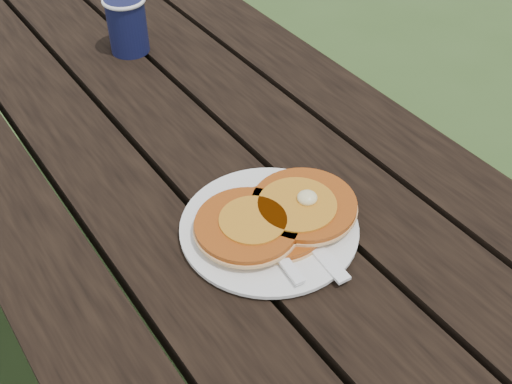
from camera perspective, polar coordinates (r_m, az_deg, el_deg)
ground at (r=1.69m, az=-5.20°, el=-15.00°), size 60.00×60.00×0.00m
picnic_table at (r=1.40m, az=-6.13°, el=-6.84°), size 1.36×1.80×0.75m
plate at (r=0.93m, az=1.17°, el=-3.26°), size 0.31×0.31×0.01m
pancake_stack at (r=0.92m, az=1.96°, el=-2.14°), size 0.24×0.16×0.04m
knife at (r=0.91m, az=4.60°, el=-4.13°), size 0.03×0.18×0.00m
fork at (r=0.88m, az=2.16°, el=-5.67°), size 0.05×0.16×0.01m
coffee_cup at (r=1.34m, az=-11.42°, el=14.61°), size 0.09×0.09×0.11m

